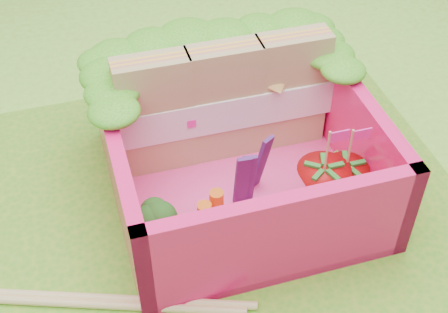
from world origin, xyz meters
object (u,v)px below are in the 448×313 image
strawberry_left (322,188)px  chopsticks (22,297)px  broccoli (155,226)px  strawberry_right (344,182)px  bento_box (239,150)px  sandwich_stack (225,103)px

strawberry_left → chopsticks: strawberry_left is taller
broccoli → strawberry_right: strawberry_right is taller
strawberry_right → chopsticks: bearing=-175.8°
strawberry_left → bento_box: bearing=139.1°
sandwich_stack → broccoli: bearing=-131.0°
sandwich_stack → broccoli: 0.80m
sandwich_stack → bento_box: bearing=-91.0°
strawberry_left → sandwich_stack: bearing=121.1°
sandwich_stack → strawberry_right: 0.74m
sandwich_stack → chopsticks: size_ratio=0.60×
strawberry_right → chopsticks: size_ratio=0.23×
strawberry_left → chopsticks: bearing=-176.1°
strawberry_left → broccoli: bearing=-177.3°
bento_box → strawberry_left: (0.34, -0.29, -0.09)m
bento_box → strawberry_right: bearing=-30.5°
sandwich_stack → strawberry_left: sandwich_stack is taller
bento_box → chopsticks: 1.25m
bento_box → sandwich_stack: (0.00, 0.26, 0.11)m
strawberry_right → strawberry_left: bearing=-172.1°
broccoli → strawberry_left: size_ratio=0.62×
broccoli → strawberry_left: (0.85, 0.04, -0.04)m
strawberry_left → strawberry_right: (0.13, 0.02, -0.02)m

